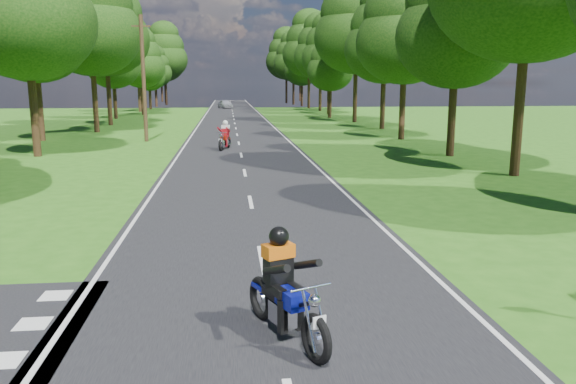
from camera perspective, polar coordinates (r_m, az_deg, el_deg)
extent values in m
plane|color=#2A6316|center=(10.30, -1.94, -10.37)|extent=(160.00, 160.00, 0.00)
cube|color=black|center=(59.69, -5.51, 7.35)|extent=(7.00, 140.00, 0.02)
cube|color=silver|center=(12.17, -2.64, -6.85)|extent=(0.12, 2.00, 0.01)
cube|color=silver|center=(17.97, -3.82, -1.00)|extent=(0.12, 2.00, 0.01)
cube|color=silver|center=(23.87, -4.42, 1.98)|extent=(0.12, 2.00, 0.01)
cube|color=silver|center=(29.81, -4.78, 3.77)|extent=(0.12, 2.00, 0.01)
cube|color=silver|center=(35.77, -5.02, 4.97)|extent=(0.12, 2.00, 0.01)
cube|color=silver|center=(41.74, -5.20, 5.82)|extent=(0.12, 2.00, 0.01)
cube|color=silver|center=(47.71, -5.33, 6.46)|extent=(0.12, 2.00, 0.01)
cube|color=silver|center=(53.70, -5.43, 6.96)|extent=(0.12, 2.00, 0.01)
cube|color=silver|center=(59.68, -5.51, 7.36)|extent=(0.12, 2.00, 0.01)
cube|color=silver|center=(65.67, -5.57, 7.68)|extent=(0.12, 2.00, 0.01)
cube|color=silver|center=(71.66, -5.63, 7.96)|extent=(0.12, 2.00, 0.01)
cube|color=silver|center=(77.66, -5.68, 8.18)|extent=(0.12, 2.00, 0.01)
cube|color=silver|center=(83.65, -5.72, 8.38)|extent=(0.12, 2.00, 0.01)
cube|color=silver|center=(89.64, -5.75, 8.55)|extent=(0.12, 2.00, 0.01)
cube|color=silver|center=(95.64, -5.78, 8.70)|extent=(0.12, 2.00, 0.01)
cube|color=silver|center=(101.63, -5.81, 8.83)|extent=(0.12, 2.00, 0.01)
cube|color=silver|center=(107.63, -5.83, 8.95)|extent=(0.12, 2.00, 0.01)
cube|color=silver|center=(113.63, -5.86, 9.05)|extent=(0.12, 2.00, 0.01)
cube|color=silver|center=(119.62, -5.87, 9.15)|extent=(0.12, 2.00, 0.01)
cube|color=silver|center=(125.62, -5.89, 9.23)|extent=(0.12, 2.00, 0.01)
cube|color=silver|center=(59.74, -8.70, 7.29)|extent=(0.10, 140.00, 0.01)
cube|color=silver|center=(59.81, -2.32, 7.41)|extent=(0.10, 140.00, 0.01)
cube|color=silver|center=(8.91, -26.94, -15.00)|extent=(0.50, 0.50, 0.01)
cube|color=silver|center=(9.93, -24.48, -12.07)|extent=(0.50, 0.50, 0.01)
cube|color=silver|center=(11.00, -22.53, -9.69)|extent=(0.50, 0.50, 0.01)
cylinder|color=black|center=(31.95, -24.34, 6.81)|extent=(0.40, 0.40, 3.91)
ellipsoid|color=black|center=(32.04, -25.04, 15.42)|extent=(6.85, 6.85, 5.82)
cylinder|color=black|center=(40.68, -23.87, 7.45)|extent=(0.40, 0.40, 3.79)
ellipsoid|color=black|center=(40.74, -24.39, 14.01)|extent=(6.64, 6.64, 5.64)
ellipsoid|color=black|center=(40.91, -24.60, 16.58)|extent=(5.69, 5.69, 4.84)
cylinder|color=black|center=(46.31, -18.99, 8.43)|extent=(0.40, 0.40, 4.32)
ellipsoid|color=black|center=(46.44, -19.41, 14.99)|extent=(7.56, 7.56, 6.42)
ellipsoid|color=black|center=(46.65, -19.58, 17.56)|extent=(6.48, 6.48, 5.51)
cylinder|color=black|center=(53.73, -17.69, 8.83)|extent=(0.40, 0.40, 4.40)
ellipsoid|color=black|center=(53.85, -18.04, 14.59)|extent=(7.71, 7.71, 6.55)
ellipsoid|color=black|center=(54.05, -18.18, 16.86)|extent=(6.60, 6.60, 5.61)
cylinder|color=black|center=(63.51, -17.15, 8.57)|extent=(0.40, 0.40, 3.20)
ellipsoid|color=black|center=(63.50, -17.35, 12.12)|extent=(5.60, 5.60, 4.76)
ellipsoid|color=black|center=(63.56, -17.43, 13.52)|extent=(4.80, 4.80, 4.08)
ellipsoid|color=black|center=(63.66, -17.52, 14.92)|extent=(3.60, 3.60, 3.06)
cylinder|color=black|center=(70.47, -14.52, 8.90)|extent=(0.40, 0.40, 3.22)
ellipsoid|color=black|center=(70.47, -14.68, 12.12)|extent=(5.64, 5.64, 4.79)
ellipsoid|color=black|center=(70.52, -14.74, 13.40)|extent=(4.83, 4.83, 4.11)
ellipsoid|color=black|center=(70.62, -14.80, 14.67)|extent=(3.62, 3.62, 3.08)
cylinder|color=black|center=(78.37, -14.84, 9.21)|extent=(0.40, 0.40, 3.61)
ellipsoid|color=black|center=(78.38, -15.01, 12.45)|extent=(6.31, 6.31, 5.37)
ellipsoid|color=black|center=(78.46, -15.07, 13.73)|extent=(5.41, 5.41, 4.60)
ellipsoid|color=black|center=(78.58, -15.14, 15.01)|extent=(4.06, 4.06, 3.45)
cylinder|color=black|center=(86.08, -13.82, 9.07)|extent=(0.40, 0.40, 2.67)
ellipsoid|color=black|center=(86.05, -13.92, 11.25)|extent=(4.67, 4.67, 3.97)
ellipsoid|color=black|center=(86.07, -13.96, 12.12)|extent=(4.00, 4.00, 3.40)
ellipsoid|color=black|center=(86.11, -14.00, 12.98)|extent=(3.00, 3.00, 2.55)
cylinder|color=black|center=(95.19, -13.24, 9.37)|extent=(0.40, 0.40, 3.09)
ellipsoid|color=black|center=(95.17, -13.35, 11.66)|extent=(5.40, 5.40, 4.59)
ellipsoid|color=black|center=(95.21, -13.39, 12.56)|extent=(4.63, 4.63, 3.93)
ellipsoid|color=black|center=(95.27, -13.43, 13.47)|extent=(3.47, 3.47, 2.95)
cylinder|color=black|center=(101.54, -12.28, 9.89)|extent=(0.40, 0.40, 4.48)
ellipsoid|color=black|center=(101.61, -12.41, 13.00)|extent=(7.84, 7.84, 6.66)
ellipsoid|color=black|center=(101.72, -12.46, 14.22)|extent=(6.72, 6.72, 5.71)
ellipsoid|color=black|center=(101.87, -12.51, 15.45)|extent=(5.04, 5.04, 4.28)
cylinder|color=black|center=(110.58, -12.33, 9.86)|extent=(0.40, 0.40, 4.09)
ellipsoid|color=black|center=(110.62, -12.44, 12.47)|extent=(7.16, 7.16, 6.09)
ellipsoid|color=black|center=(110.69, -12.49, 13.50)|extent=(6.14, 6.14, 5.22)
ellipsoid|color=black|center=(110.81, -12.53, 14.53)|extent=(4.61, 4.61, 3.92)
cylinder|color=black|center=(24.77, 22.35, 6.77)|extent=(0.40, 0.40, 4.56)
cylinder|color=black|center=(30.61, 16.28, 6.80)|extent=(0.40, 0.40, 3.49)
ellipsoid|color=black|center=(30.63, 16.73, 14.85)|extent=(6.12, 6.12, 5.20)
ellipsoid|color=black|center=(30.81, 16.91, 18.00)|extent=(5.24, 5.24, 4.46)
cylinder|color=black|center=(39.00, 11.52, 7.97)|extent=(0.40, 0.40, 3.69)
ellipsoid|color=black|center=(39.05, 11.78, 14.64)|extent=(6.46, 6.46, 5.49)
ellipsoid|color=black|center=(39.21, 11.89, 17.27)|extent=(5.54, 5.54, 4.71)
cylinder|color=black|center=(47.78, 9.59, 8.58)|extent=(0.40, 0.40, 3.74)
ellipsoid|color=black|center=(47.82, 9.77, 14.11)|extent=(6.55, 6.55, 5.57)
ellipsoid|color=black|center=(47.96, 9.84, 16.29)|extent=(5.62, 5.62, 4.77)
ellipsoid|color=black|center=(48.17, 9.92, 18.45)|extent=(4.21, 4.21, 3.58)
cylinder|color=black|center=(55.70, 6.83, 9.44)|extent=(0.40, 0.40, 4.64)
ellipsoid|color=black|center=(55.85, 6.96, 15.31)|extent=(8.12, 8.12, 6.91)
ellipsoid|color=black|center=(56.07, 7.02, 17.62)|extent=(6.96, 6.96, 5.92)
cylinder|color=black|center=(62.54, 4.27, 8.85)|extent=(0.40, 0.40, 2.91)
ellipsoid|color=black|center=(62.51, 4.32, 12.13)|extent=(5.09, 5.09, 4.33)
ellipsoid|color=black|center=(62.56, 4.34, 13.43)|extent=(4.36, 4.36, 3.71)
ellipsoid|color=black|center=(62.64, 4.36, 14.73)|extent=(3.27, 3.27, 2.78)
cylinder|color=black|center=(70.10, 4.16, 9.48)|extent=(0.40, 0.40, 3.88)
ellipsoid|color=black|center=(70.14, 4.21, 13.38)|extent=(6.78, 6.78, 5.77)
ellipsoid|color=black|center=(70.24, 4.24, 14.92)|extent=(5.81, 5.81, 4.94)
ellipsoid|color=black|center=(70.40, 4.26, 16.45)|extent=(4.36, 4.36, 3.71)
cylinder|color=black|center=(78.50, 3.29, 9.76)|extent=(0.40, 0.40, 4.18)
ellipsoid|color=black|center=(78.56, 3.33, 13.51)|extent=(7.31, 7.31, 6.21)
ellipsoid|color=black|center=(78.67, 3.35, 14.99)|extent=(6.27, 6.27, 5.33)
ellipsoid|color=black|center=(78.84, 3.36, 16.47)|extent=(4.70, 4.70, 4.00)
cylinder|color=black|center=(87.30, 2.12, 10.04)|extent=(0.40, 0.40, 4.63)
ellipsoid|color=black|center=(87.40, 2.15, 13.78)|extent=(8.11, 8.11, 6.89)
ellipsoid|color=black|center=(87.53, 2.16, 15.26)|extent=(6.95, 6.95, 5.91)
ellipsoid|color=black|center=(87.73, 2.17, 16.73)|extent=(5.21, 5.21, 4.43)
cylinder|color=black|center=(94.52, 1.41, 9.73)|extent=(0.40, 0.40, 3.36)
ellipsoid|color=black|center=(94.52, 1.42, 12.24)|extent=(5.88, 5.88, 5.00)
ellipsoid|color=black|center=(94.57, 1.43, 13.23)|extent=(5.04, 5.04, 4.29)
ellipsoid|color=black|center=(94.64, 1.43, 14.22)|extent=(3.78, 3.78, 3.21)
cylinder|color=black|center=(101.61, 0.56, 10.02)|extent=(0.40, 0.40, 4.09)
ellipsoid|color=black|center=(101.65, 0.57, 12.86)|extent=(7.15, 7.15, 6.08)
ellipsoid|color=black|center=(101.74, 0.57, 13.98)|extent=(6.13, 6.13, 5.21)
ellipsoid|color=black|center=(101.86, 0.57, 15.10)|extent=(4.60, 4.60, 3.91)
cylinder|color=black|center=(109.27, -0.16, 10.20)|extent=(0.40, 0.40, 4.48)
ellipsoid|color=black|center=(109.33, -0.16, 13.09)|extent=(7.84, 7.84, 6.66)
ellipsoid|color=black|center=(109.43, -0.16, 14.23)|extent=(6.72, 6.72, 5.71)
ellipsoid|color=black|center=(109.58, -0.16, 15.37)|extent=(5.04, 5.04, 4.28)
cylinder|color=black|center=(120.32, -12.67, 9.85)|extent=(0.40, 0.40, 3.84)
ellipsoid|color=black|center=(120.34, -12.77, 12.10)|extent=(6.72, 6.72, 5.71)
ellipsoid|color=black|center=(120.40, -12.81, 12.99)|extent=(5.76, 5.76, 4.90)
ellipsoid|color=black|center=(120.49, -12.85, 13.88)|extent=(4.32, 4.32, 3.67)
cylinder|color=black|center=(122.58, 1.24, 10.20)|extent=(0.40, 0.40, 4.16)
ellipsoid|color=black|center=(122.62, 1.25, 12.60)|extent=(7.28, 7.28, 6.19)
ellipsoid|color=black|center=(122.69, 1.26, 13.54)|extent=(6.24, 6.24, 5.30)
ellipsoid|color=black|center=(122.80, 1.26, 14.49)|extent=(4.68, 4.68, 3.98)
cylinder|color=black|center=(105.70, -14.67, 9.56)|extent=(0.40, 0.40, 3.52)
ellipsoid|color=black|center=(105.71, -14.78, 11.90)|extent=(6.16, 6.16, 5.24)
ellipsoid|color=black|center=(105.76, -14.83, 12.83)|extent=(5.28, 5.28, 4.49)
ellipsoid|color=black|center=(105.84, -14.88, 13.76)|extent=(3.96, 3.96, 3.37)
cylinder|color=black|center=(109.02, 3.26, 10.18)|extent=(0.40, 0.40, 4.48)
ellipsoid|color=black|center=(109.08, 3.29, 13.07)|extent=(7.84, 7.84, 6.66)
ellipsoid|color=black|center=(109.18, 3.30, 14.22)|extent=(6.72, 6.72, 5.71)
ellipsoid|color=black|center=(109.33, 3.32, 15.36)|extent=(5.04, 5.04, 4.28)
cylinder|color=#382616|center=(37.94, -14.46, 11.03)|extent=(0.26, 0.26, 8.00)
cube|color=#382616|center=(38.10, -14.71, 15.99)|extent=(1.20, 0.10, 0.10)
imported|color=silver|center=(86.49, -6.41, 8.88)|extent=(2.63, 4.12, 1.31)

